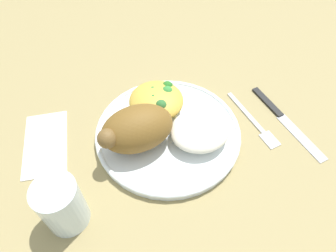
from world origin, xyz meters
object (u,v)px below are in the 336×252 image
rice_pile (200,130)px  mac_cheese_with_broccoli (157,100)px  roasted_chicken (136,129)px  water_glass (62,205)px  plate (168,132)px  fork (254,121)px  knife (280,114)px  napkin (45,143)px

rice_pile → mac_cheese_with_broccoli: 0.10m
roasted_chicken → water_glass: roasted_chicken is taller
roasted_chicken → water_glass: size_ratio=1.42×
plate → fork: size_ratio=1.75×
knife → water_glass: bearing=6.8°
rice_pile → plate: bearing=-37.1°
mac_cheese_with_broccoli → plate: bearing=88.0°
mac_cheese_with_broccoli → rice_pile: bearing=115.3°
rice_pile → water_glass: water_glass is taller
rice_pile → knife: 0.17m
fork → napkin: bearing=-15.0°
plate → roasted_chicken: (0.06, 0.01, 0.04)m
water_glass → napkin: size_ratio=0.64×
plate → napkin: size_ratio=1.86×
water_glass → roasted_chicken: bearing=-149.5°
roasted_chicken → rice_pile: size_ratio=1.23×
water_glass → napkin: water_glass is taller
napkin → knife: bearing=166.3°
mac_cheese_with_broccoli → napkin: (0.20, -0.01, -0.03)m
mac_cheese_with_broccoli → knife: (-0.21, 0.09, -0.03)m
rice_pile → roasted_chicken: bearing=-15.2°
roasted_chicken → mac_cheese_with_broccoli: roasted_chicken is taller
fork → knife: bearing=175.3°
plate → knife: 0.21m
knife → fork: bearing=-4.7°
mac_cheese_with_broccoli → roasted_chicken: bearing=46.3°
mac_cheese_with_broccoli → water_glass: 0.23m
fork → rice_pile: bearing=0.4°
plate → rice_pile: bearing=142.9°
rice_pile → mac_cheese_with_broccoli: size_ratio=1.04×
plate → napkin: plate is taller
knife → napkin: knife is taller
rice_pile → napkin: bearing=-21.5°
mac_cheese_with_broccoli → napkin: bearing=-2.4°
rice_pile → knife: rice_pile is taller
mac_cheese_with_broccoli → knife: mac_cheese_with_broccoli is taller
knife → water_glass: (0.40, 0.05, 0.04)m
rice_pile → knife: (-0.16, 0.00, -0.03)m
mac_cheese_with_broccoli → water_glass: water_glass is taller
rice_pile → knife: bearing=178.8°
roasted_chicken → napkin: (0.14, -0.07, -0.05)m
plate → roasted_chicken: roasted_chicken is taller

